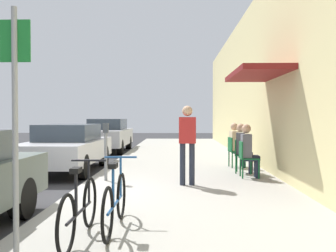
{
  "coord_description": "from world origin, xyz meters",
  "views": [
    {
      "loc": [
        2.09,
        -7.32,
        1.57
      ],
      "look_at": [
        1.78,
        5.34,
        1.28
      ],
      "focal_mm": 39.9,
      "sensor_mm": 36.0,
      "label": 1
    }
  ],
  "objects_px": {
    "cafe_chair_1": "(241,154)",
    "seated_patron_1": "(243,146)",
    "parked_car_1": "(68,147)",
    "parking_meter": "(106,147)",
    "pedestrian_standing": "(187,139)",
    "parked_car_2": "(108,135)",
    "seated_patron_0": "(249,149)",
    "cafe_chair_0": "(246,157)",
    "street_sign": "(15,111)",
    "cafe_chair_2": "(234,150)",
    "bicycle_0": "(80,210)",
    "seated_patron_2": "(236,143)",
    "bicycle_1": "(115,202)"
  },
  "relations": [
    {
      "from": "bicycle_1",
      "to": "seated_patron_1",
      "type": "bearing_deg",
      "value": 63.2
    },
    {
      "from": "parked_car_2",
      "to": "cafe_chair_1",
      "type": "bearing_deg",
      "value": -55.92
    },
    {
      "from": "parked_car_2",
      "to": "street_sign",
      "type": "distance_m",
      "value": 13.25
    },
    {
      "from": "parked_car_2",
      "to": "seated_patron_2",
      "type": "bearing_deg",
      "value": -51.1
    },
    {
      "from": "street_sign",
      "to": "parked_car_2",
      "type": "bearing_deg",
      "value": 96.52
    },
    {
      "from": "parked_car_1",
      "to": "parking_meter",
      "type": "height_order",
      "value": "parking_meter"
    },
    {
      "from": "parking_meter",
      "to": "street_sign",
      "type": "relative_size",
      "value": 0.51
    },
    {
      "from": "street_sign",
      "to": "seated_patron_0",
      "type": "bearing_deg",
      "value": 56.58
    },
    {
      "from": "pedestrian_standing",
      "to": "cafe_chair_1",
      "type": "bearing_deg",
      "value": 51.62
    },
    {
      "from": "bicycle_1",
      "to": "parked_car_2",
      "type": "bearing_deg",
      "value": 101.07
    },
    {
      "from": "seated_patron_0",
      "to": "seated_patron_2",
      "type": "xyz_separation_m",
      "value": [
        0.0,
        1.87,
        0.0
      ]
    },
    {
      "from": "parked_car_2",
      "to": "cafe_chair_0",
      "type": "height_order",
      "value": "parked_car_2"
    },
    {
      "from": "parked_car_1",
      "to": "parking_meter",
      "type": "relative_size",
      "value": 3.33
    },
    {
      "from": "bicycle_1",
      "to": "seated_patron_2",
      "type": "distance_m",
      "value": 6.62
    },
    {
      "from": "cafe_chair_2",
      "to": "pedestrian_standing",
      "type": "distance_m",
      "value": 3.29
    },
    {
      "from": "cafe_chair_0",
      "to": "pedestrian_standing",
      "type": "distance_m",
      "value": 1.85
    },
    {
      "from": "parked_car_1",
      "to": "cafe_chair_1",
      "type": "height_order",
      "value": "parked_car_1"
    },
    {
      "from": "cafe_chair_1",
      "to": "seated_patron_2",
      "type": "height_order",
      "value": "seated_patron_2"
    },
    {
      "from": "cafe_chair_1",
      "to": "parked_car_1",
      "type": "bearing_deg",
      "value": 169.0
    },
    {
      "from": "seated_patron_2",
      "to": "bicycle_1",
      "type": "bearing_deg",
      "value": -112.49
    },
    {
      "from": "street_sign",
      "to": "cafe_chair_0",
      "type": "bearing_deg",
      "value": 57.05
    },
    {
      "from": "cafe_chair_1",
      "to": "seated_patron_0",
      "type": "bearing_deg",
      "value": -85.75
    },
    {
      "from": "cafe_chair_1",
      "to": "seated_patron_2",
      "type": "distance_m",
      "value": 1.11
    },
    {
      "from": "cafe_chair_2",
      "to": "street_sign",
      "type": "bearing_deg",
      "value": -115.49
    },
    {
      "from": "parked_car_1",
      "to": "street_sign",
      "type": "xyz_separation_m",
      "value": [
        1.5,
        -6.9,
        0.93
      ]
    },
    {
      "from": "parked_car_1",
      "to": "parked_car_2",
      "type": "bearing_deg",
      "value": 90.0
    },
    {
      "from": "cafe_chair_1",
      "to": "pedestrian_standing",
      "type": "xyz_separation_m",
      "value": [
        -1.45,
        -1.83,
        0.5
      ]
    },
    {
      "from": "parking_meter",
      "to": "seated_patron_1",
      "type": "xyz_separation_m",
      "value": [
        3.36,
        1.29,
        -0.07
      ]
    },
    {
      "from": "cafe_chair_0",
      "to": "parked_car_2",
      "type": "bearing_deg",
      "value": 121.38
    },
    {
      "from": "parked_car_1",
      "to": "seated_patron_0",
      "type": "xyz_separation_m",
      "value": [
        4.91,
        -1.73,
        0.1
      ]
    },
    {
      "from": "cafe_chair_0",
      "to": "cafe_chair_1",
      "type": "bearing_deg",
      "value": 89.86
    },
    {
      "from": "parked_car_1",
      "to": "street_sign",
      "type": "bearing_deg",
      "value": -77.73
    },
    {
      "from": "street_sign",
      "to": "seated_patron_1",
      "type": "bearing_deg",
      "value": 60.12
    },
    {
      "from": "parking_meter",
      "to": "bicycle_0",
      "type": "distance_m",
      "value": 4.18
    },
    {
      "from": "seated_patron_1",
      "to": "parked_car_1",
      "type": "bearing_deg",
      "value": 168.98
    },
    {
      "from": "parked_car_2",
      "to": "pedestrian_standing",
      "type": "distance_m",
      "value": 9.63
    },
    {
      "from": "street_sign",
      "to": "seated_patron_1",
      "type": "relative_size",
      "value": 2.02
    },
    {
      "from": "cafe_chair_0",
      "to": "cafe_chair_2",
      "type": "height_order",
      "value": "same"
    },
    {
      "from": "seated_patron_0",
      "to": "parked_car_2",
      "type": "bearing_deg",
      "value": 121.69
    },
    {
      "from": "parked_car_2",
      "to": "seated_patron_1",
      "type": "height_order",
      "value": "parked_car_2"
    },
    {
      "from": "cafe_chair_0",
      "to": "cafe_chair_1",
      "type": "distance_m",
      "value": 0.78
    },
    {
      "from": "cafe_chair_0",
      "to": "seated_patron_0",
      "type": "bearing_deg",
      "value": -1.09
    },
    {
      "from": "parking_meter",
      "to": "pedestrian_standing",
      "type": "relative_size",
      "value": 0.78
    },
    {
      "from": "cafe_chair_0",
      "to": "seated_patron_1",
      "type": "relative_size",
      "value": 0.67
    },
    {
      "from": "parked_car_1",
      "to": "seated_patron_0",
      "type": "height_order",
      "value": "seated_patron_0"
    },
    {
      "from": "parked_car_2",
      "to": "cafe_chair_2",
      "type": "distance_m",
      "value": 7.79
    },
    {
      "from": "parked_car_1",
      "to": "cafe_chair_0",
      "type": "distance_m",
      "value": 5.15
    },
    {
      "from": "cafe_chair_1",
      "to": "seated_patron_1",
      "type": "xyz_separation_m",
      "value": [
        0.06,
        -0.01,
        0.19
      ]
    },
    {
      "from": "seated_patron_0",
      "to": "seated_patron_1",
      "type": "bearing_deg",
      "value": 89.96
    },
    {
      "from": "parked_car_2",
      "to": "seated_patron_0",
      "type": "height_order",
      "value": "parked_car_2"
    }
  ]
}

